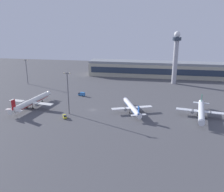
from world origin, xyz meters
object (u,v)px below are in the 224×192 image
(airplane_far_stand, at_px, (31,102))
(apron_light_west, at_px, (68,91))
(catering_truck, at_px, (82,94))
(control_tower, at_px, (176,54))
(apron_light_east, at_px, (27,70))
(airplane_near_gate, at_px, (201,111))
(airplane_terminal_side, at_px, (132,107))
(maintenance_van, at_px, (65,116))

(airplane_far_stand, bearing_deg, apron_light_west, -4.62)
(catering_truck, bearing_deg, control_tower, -31.52)
(apron_light_east, bearing_deg, catering_truck, -24.56)
(airplane_near_gate, distance_m, catering_truck, 92.51)
(airplane_terminal_side, bearing_deg, airplane_far_stand, 161.25)
(airplane_far_stand, bearing_deg, control_tower, 48.84)
(airplane_near_gate, xyz_separation_m, apron_light_west, (-83.65, -9.08, 11.79))
(control_tower, bearing_deg, airplane_far_stand, -139.27)
(control_tower, relative_size, maintenance_van, 10.79)
(apron_light_east, bearing_deg, maintenance_van, -49.10)
(airplane_far_stand, bearing_deg, catering_truck, 59.70)
(airplane_near_gate, relative_size, apron_light_east, 1.67)
(airplane_terminal_side, height_order, airplane_near_gate, airplane_near_gate)
(airplane_far_stand, distance_m, apron_light_east, 72.12)
(airplane_far_stand, height_order, maintenance_van, airplane_far_stand)
(control_tower, distance_m, catering_truck, 97.39)
(apron_light_west, bearing_deg, maintenance_van, -91.05)
(control_tower, distance_m, airplane_terminal_side, 93.88)
(airplane_far_stand, bearing_deg, maintenance_van, -17.83)
(airplane_near_gate, bearing_deg, catering_truck, -10.37)
(control_tower, relative_size, apron_light_east, 2.08)
(airplane_terminal_side, bearing_deg, airplane_near_gate, -22.97)
(airplane_far_stand, distance_m, airplane_near_gate, 113.49)
(catering_truck, height_order, apron_light_west, apron_light_west)
(airplane_terminal_side, relative_size, apron_light_west, 1.23)
(control_tower, bearing_deg, maintenance_van, -125.30)
(maintenance_van, bearing_deg, airplane_near_gate, 161.74)
(control_tower, bearing_deg, airplane_terminal_side, -110.99)
(apron_light_west, bearing_deg, catering_truck, 95.12)
(airplane_terminal_side, relative_size, airplane_near_gate, 0.85)
(apron_light_east, bearing_deg, airplane_far_stand, -59.56)
(airplane_near_gate, bearing_deg, control_tower, -73.45)
(control_tower, xyz_separation_m, airplane_terminal_side, (-32.45, -84.58, -24.63))
(control_tower, bearing_deg, airplane_near_gate, -82.51)
(maintenance_van, relative_size, apron_light_west, 0.17)
(control_tower, xyz_separation_m, maintenance_van, (-72.53, -102.43, -26.87))
(airplane_far_stand, relative_size, maintenance_van, 9.50)
(airplane_far_stand, relative_size, airplane_near_gate, 1.10)
(airplane_terminal_side, bearing_deg, catering_truck, 124.14)
(airplane_far_stand, height_order, apron_light_west, apron_light_west)
(airplane_near_gate, relative_size, maintenance_van, 8.66)
(airplane_terminal_side, distance_m, airplane_near_gate, 43.72)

